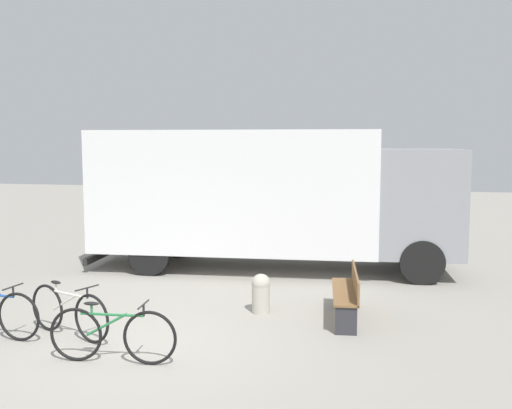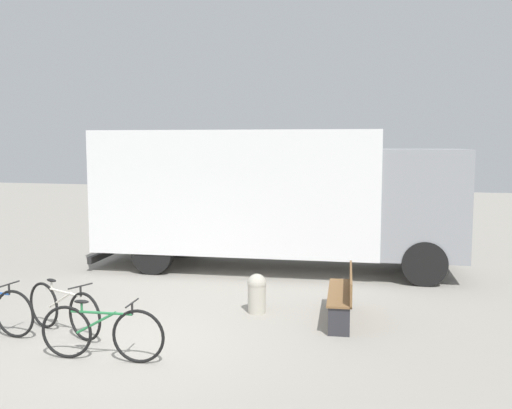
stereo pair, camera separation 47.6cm
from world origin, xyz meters
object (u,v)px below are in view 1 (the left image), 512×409
object	(u,v)px
delivery_truck	(268,193)
bollard_near_bench	(261,292)
bicycle_far	(112,335)
bicycle_middle	(69,312)
park_bench	(349,291)

from	to	relation	value
delivery_truck	bollard_near_bench	size ratio (longest dim) A/B	12.39
bicycle_far	delivery_truck	bearing A→B (deg)	76.60
delivery_truck	bicycle_middle	bearing A→B (deg)	-115.29
park_bench	bicycle_far	xyz separation A→B (m)	(-3.04, -2.75, -0.08)
bicycle_middle	bicycle_far	distance (m)	1.44
delivery_truck	bicycle_far	distance (m)	6.55
bollard_near_bench	bicycle_middle	bearing A→B (deg)	-144.55
delivery_truck	bicycle_far	size ratio (longest dim) A/B	4.82
park_bench	bicycle_middle	bearing A→B (deg)	108.54
bicycle_middle	bicycle_far	bearing A→B (deg)	-14.92
bicycle_middle	bicycle_far	xyz separation A→B (m)	(1.17, -0.84, 0.00)
delivery_truck	park_bench	bearing A→B (deg)	-63.80
bicycle_far	bollard_near_bench	distance (m)	3.12
park_bench	bicycle_far	distance (m)	4.10
delivery_truck	bicycle_middle	distance (m)	6.03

